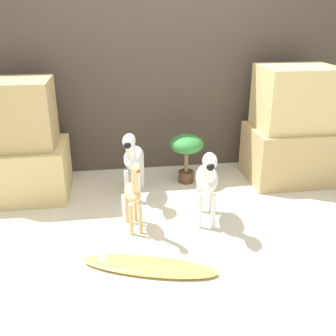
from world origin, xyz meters
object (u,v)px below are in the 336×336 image
object	(u,v)px
surfboard	(148,266)
giraffe_figurine	(133,194)
zebra_right	(207,178)
zebra_left	(133,157)
potted_palm_front	(187,148)

from	to	relation	value
surfboard	giraffe_figurine	bearing A→B (deg)	96.15
zebra_right	zebra_left	size ratio (longest dim) A/B	1.00
zebra_left	potted_palm_front	distance (m)	0.61
zebra_right	zebra_left	world-z (taller)	same
giraffe_figurine	surfboard	size ratio (longest dim) A/B	0.66
giraffe_figurine	potted_palm_front	size ratio (longest dim) A/B	1.27
surfboard	zebra_left	bearing A→B (deg)	91.04
surfboard	zebra_right	bearing A→B (deg)	46.14
zebra_left	potted_palm_front	world-z (taller)	zebra_left
zebra_left	giraffe_figurine	distance (m)	0.58
potted_palm_front	zebra_left	bearing A→B (deg)	-153.18
zebra_right	giraffe_figurine	distance (m)	0.60
zebra_left	surfboard	distance (m)	1.17
potted_palm_front	surfboard	world-z (taller)	potted_palm_front
giraffe_figurine	surfboard	xyz separation A→B (m)	(0.06, -0.53, -0.30)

